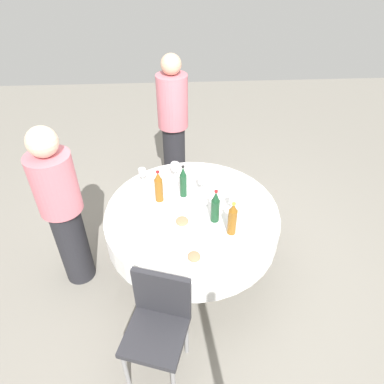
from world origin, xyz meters
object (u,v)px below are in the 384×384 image
(person_mid, at_px, (173,124))
(chair_west, at_px, (158,319))
(dining_table, at_px, (192,222))
(person_near, at_px, (62,209))
(bottle_amber_east, at_px, (159,187))
(wine_glass_far, at_px, (202,180))
(bottle_dark_green_near, at_px, (215,207))
(wine_glass_rear, at_px, (175,167))
(wine_glass_west, at_px, (233,200))
(plate_north, at_px, (255,201))
(plate_outer, at_px, (182,222))
(bottle_amber_far, at_px, (232,219))
(bottle_dark_green_mid, at_px, (183,182))
(plate_right, at_px, (194,258))
(wine_glass_inner, at_px, (142,173))

(person_mid, height_order, chair_west, person_mid)
(dining_table, bearing_deg, person_near, 91.27)
(bottle_amber_east, relative_size, wine_glass_far, 1.84)
(bottle_dark_green_near, height_order, wine_glass_rear, bottle_dark_green_near)
(wine_glass_west, bearing_deg, person_near, 90.55)
(plate_north, bearing_deg, wine_glass_west, 108.30)
(plate_outer, height_order, person_mid, person_mid)
(dining_table, bearing_deg, bottle_amber_far, -135.95)
(wine_glass_west, height_order, person_near, person_near)
(dining_table, xyz_separation_m, plate_outer, (-0.17, 0.09, 0.16))
(bottle_dark_green_near, height_order, person_mid, person_mid)
(chair_west, bearing_deg, wine_glass_rear, -78.55)
(bottle_amber_east, height_order, person_mid, person_mid)
(bottle_amber_east, height_order, bottle_amber_far, bottle_amber_east)
(chair_west, bearing_deg, wine_glass_west, -107.75)
(bottle_amber_east, height_order, person_near, person_near)
(dining_table, height_order, bottle_amber_east, bottle_amber_east)
(dining_table, height_order, bottle_dark_green_mid, bottle_dark_green_mid)
(wine_glass_far, height_order, person_mid, person_mid)
(bottle_dark_green_mid, relative_size, person_near, 0.20)
(plate_north, relative_size, plate_right, 1.11)
(bottle_amber_east, xyz_separation_m, plate_outer, (-0.31, -0.18, -0.13))
(wine_glass_inner, relative_size, person_near, 0.09)
(wine_glass_west, bearing_deg, plate_right, 146.62)
(bottle_dark_green_mid, xyz_separation_m, bottle_amber_far, (-0.49, -0.35, -0.01))
(person_mid, relative_size, chair_west, 1.87)
(dining_table, height_order, wine_glass_rear, wine_glass_rear)
(dining_table, bearing_deg, person_mid, 5.54)
(wine_glass_inner, xyz_separation_m, plate_north, (-0.36, -0.98, -0.09))
(bottle_dark_green_near, xyz_separation_m, bottle_dark_green_mid, (0.34, 0.24, 0.01))
(bottle_dark_green_mid, bearing_deg, person_near, 102.11)
(dining_table, distance_m, plate_right, 0.57)
(bottle_amber_east, relative_size, wine_glass_inner, 2.11)
(bottle_dark_green_near, distance_m, chair_west, 0.93)
(plate_outer, height_order, person_near, person_near)
(bottle_dark_green_mid, xyz_separation_m, wine_glass_rear, (0.29, 0.07, -0.03))
(plate_north, bearing_deg, dining_table, 96.28)
(plate_outer, relative_size, person_mid, 0.16)
(person_mid, bearing_deg, bottle_amber_far, -81.35)
(person_mid, bearing_deg, wine_glass_inner, -113.09)
(plate_outer, bearing_deg, wine_glass_west, -69.16)
(wine_glass_far, xyz_separation_m, person_near, (-0.27, 1.16, -0.04))
(bottle_amber_far, distance_m, wine_glass_west, 0.30)
(plate_outer, xyz_separation_m, person_near, (0.15, 0.97, 0.06))
(bottle_dark_green_mid, height_order, wine_glass_inner, bottle_dark_green_mid)
(wine_glass_inner, xyz_separation_m, person_near, (-0.44, 0.62, -0.03))
(chair_west, bearing_deg, plate_outer, -87.40)
(wine_glass_rear, bearing_deg, wine_glass_inner, 101.83)
(dining_table, bearing_deg, wine_glass_west, -91.68)
(wine_glass_west, bearing_deg, plate_outer, 110.84)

